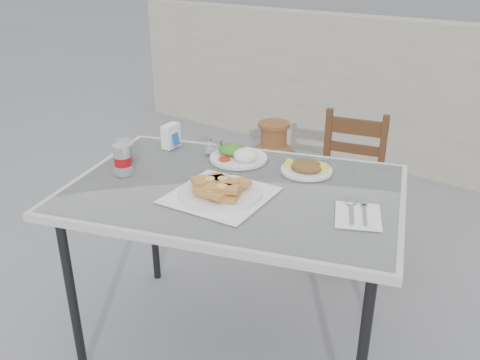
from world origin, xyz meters
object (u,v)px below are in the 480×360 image
Objects in this scene: salad_rice_plate at (238,154)px; chair at (347,186)px; napkin_holder at (171,136)px; pide_plate at (220,188)px; terracotta_urn at (273,176)px; soda_can at (123,160)px; condiment_caddy at (216,148)px; cola_glass at (125,152)px; cafe_table at (234,198)px; salad_chopped_plate at (307,168)px.

salad_rice_plate is 0.90m from chair.
pide_plate is at bearing -34.64° from napkin_holder.
pide_plate reaches higher than terracotta_urn.
napkin_holder is at bearing 100.68° from soda_can.
pide_plate is 3.56× the size of napkin_holder.
condiment_caddy reaches higher than terracotta_urn.
cola_glass reaches higher than chair.
soda_can is (-0.46, -0.09, 0.03)m from pide_plate.
napkin_holder reaches higher than cafe_table.
pide_plate is 0.57m from cola_glass.
pide_plate is at bearing -84.30° from cafe_table.
cola_glass is at bearing 136.19° from soda_can.
napkin_holder is 1.08m from terracotta_urn.
cola_glass is (-0.39, -0.33, 0.02)m from salad_rice_plate.
salad_chopped_plate is at bearing 28.72° from cola_glass.
chair is (0.32, 0.79, -0.40)m from condiment_caddy.
salad_chopped_plate is 1.65× the size of condiment_caddy.
terracotta_urn is at bearing 158.28° from chair.
salad_chopped_plate is at bearing 8.48° from condiment_caddy.
terracotta_urn is (-0.70, 0.80, -0.51)m from salad_chopped_plate.
soda_can is at bearing -169.19° from pide_plate.
condiment_caddy is 0.16× the size of chair.
salad_chopped_plate is 1.96× the size of napkin_holder.
salad_rice_plate is 0.33m from salad_chopped_plate.
pide_plate is 1.54× the size of salad_rice_plate.
salad_rice_plate is at bearing 124.38° from cafe_table.
terracotta_urn is at bearing 115.97° from cafe_table.
soda_can is (-0.61, -0.49, 0.05)m from salad_chopped_plate.
soda_can is at bearing -157.06° from cafe_table.
condiment_caddy is at bearing 50.66° from cola_glass.
salad_rice_plate is at bearing 0.43° from condiment_caddy.
pide_plate is 1.81× the size of salad_chopped_plate.
cola_glass is at bearing -140.41° from salad_rice_plate.
salad_chopped_plate is at bearing 3.80° from napkin_holder.
cafe_table is 2.26× the size of terracotta_urn.
terracotta_urn is at bearing 83.93° from napkin_holder.
soda_can is 0.98× the size of condiment_caddy.
cola_glass is at bearing -90.82° from terracotta_urn.
cafe_table is at bearing 22.94° from soda_can.
napkin_holder is (-0.67, -0.13, 0.04)m from salad_chopped_plate.
soda_can is at bearing -140.95° from salad_chopped_plate.
cafe_table is 1.84× the size of chair.
salad_rice_plate is 1.18× the size of salad_chopped_plate.
condiment_caddy is 0.94m from chair.
salad_rice_plate is 0.36m from napkin_holder.
chair is (0.19, 0.79, -0.40)m from salad_rice_plate.
pide_plate is 3.07× the size of soda_can.
napkin_holder reaches higher than chair.
chair is (0.48, 1.22, -0.44)m from soda_can.
pide_plate is at bearing -65.57° from terracotta_urn.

